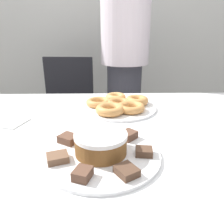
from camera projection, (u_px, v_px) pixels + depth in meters
The scene contains 21 objects.
wall_back at pixel (110, 6), 2.12m from camera, with size 8.00×0.05×2.60m.
table at pixel (117, 145), 0.86m from camera, with size 1.71×0.97×0.73m.
person_standing at pixel (125, 57), 1.59m from camera, with size 0.34×0.34×1.70m.
office_chair_left at pixel (67, 118), 1.76m from camera, with size 0.47×0.47×0.88m.
plate_cake at pixel (101, 154), 0.64m from camera, with size 0.35×0.35×0.01m.
plate_donuts at pixel (119, 108), 1.03m from camera, with size 0.35×0.35×0.01m.
frosted_cake at pixel (101, 143), 0.63m from camera, with size 0.15×0.15×0.06m.
lamington_0 at pixel (83, 174), 0.53m from camera, with size 0.05×0.06×0.02m.
lamington_1 at pixel (127, 171), 0.54m from camera, with size 0.07×0.07×0.02m.
lamington_2 at pixel (144, 152), 0.63m from camera, with size 0.05×0.05×0.02m.
lamington_3 at pixel (128, 135), 0.72m from camera, with size 0.07×0.07×0.02m.
lamington_4 at pixel (98, 131), 0.75m from camera, with size 0.05×0.06×0.02m.
lamington_5 at pixel (69, 139), 0.70m from camera, with size 0.07×0.07×0.02m.
lamington_6 at pixel (58, 158), 0.60m from camera, with size 0.07×0.06×0.02m.
donut_0 at pixel (119, 103), 1.03m from camera, with size 0.11×0.11×0.03m.
donut_1 at pixel (116, 97), 1.12m from camera, with size 0.10×0.10×0.03m.
donut_2 at pixel (99, 102), 1.04m from camera, with size 0.12×0.12×0.03m.
donut_3 at pixel (110, 109), 0.94m from camera, with size 0.13×0.13×0.04m.
donut_4 at pixel (131, 107), 0.97m from camera, with size 0.13×0.13×0.03m.
donut_5 at pixel (137, 100), 1.06m from camera, with size 0.11×0.11×0.04m.
napkin at pixel (8, 122), 0.88m from camera, with size 0.16×0.15×0.01m.
Camera 1 is at (-0.04, -0.76, 1.08)m, focal length 35.00 mm.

